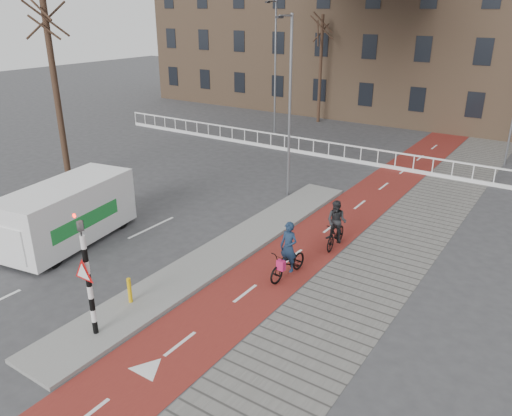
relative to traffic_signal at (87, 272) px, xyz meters
The scene contains 15 objects.
ground 2.90m from the traffic_signal, 73.47° to the left, with size 120.00×120.00×0.00m, color #38383A.
bike_lane 12.36m from the traffic_signal, 80.09° to the left, with size 2.50×60.00×0.01m, color maroon.
sidewalk 13.13m from the traffic_signal, 67.82° to the left, with size 3.00×60.00×0.01m, color slate.
curb_island 6.32m from the traffic_signal, 90.95° to the left, with size 1.80×16.00×0.12m, color gray.
traffic_signal is the anchor object (origin of this frame).
bollard 2.21m from the traffic_signal, 102.55° to the left, with size 0.12×0.12×0.79m, color #E8B30C.
cyclist_near 6.40m from the traffic_signal, 64.79° to the left, with size 0.81×1.89×1.92m.
cyclist_far 9.14m from the traffic_signal, 70.62° to the left, with size 0.80×1.69×1.80m.
van 6.52m from the traffic_signal, 148.17° to the left, with size 2.96×5.54×2.26m.
railing 19.60m from the traffic_signal, 103.02° to the left, with size 28.00×0.10×0.99m.
townhouse_row 34.60m from the traffic_signal, 94.04° to the left, with size 46.00×10.00×15.90m.
tree_left 14.40m from the traffic_signal, 145.69° to the left, with size 0.30×0.30×9.22m, color black.
tree_mid 28.80m from the traffic_signal, 105.22° to the left, with size 0.23×0.23×7.79m, color black.
streetlight_near 12.52m from the traffic_signal, 95.70° to the left, with size 0.12×0.12×8.03m, color slate.
streetlight_left 23.90m from the traffic_signal, 110.13° to the left, with size 0.12×0.12×8.69m, color slate.
Camera 1 is at (9.19, -8.90, 8.24)m, focal length 35.00 mm.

